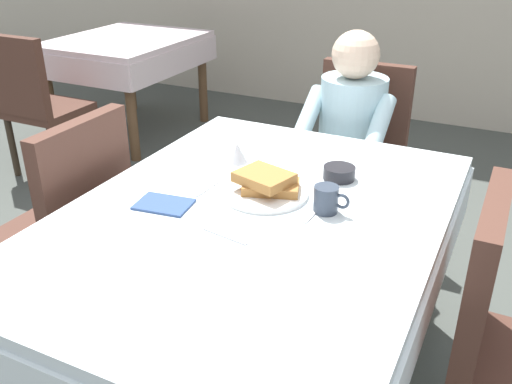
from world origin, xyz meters
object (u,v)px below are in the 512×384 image
at_px(cup_coffee, 327,199).
at_px(knife_right_of_plate, 318,209).
at_px(plate_breakfast, 265,193).
at_px(spoon_near_edge, 225,236).
at_px(dining_table_main, 253,237).
at_px(syrup_pitcher, 237,153).
at_px(background_table_far, 127,53).
at_px(diner_person, 349,131).
at_px(breakfast_stack, 267,181).
at_px(chair_diner, 356,148).
at_px(chair_right_side, 509,340).
at_px(fork_left_of_plate, 211,185).
at_px(background_chair_empty, 34,98).
at_px(bowl_butter, 339,173).
at_px(chair_left_side, 71,218).

xyz_separation_m(cup_coffee, knife_right_of_plate, (-0.03, 0.00, -0.04)).
relative_size(plate_breakfast, spoon_near_edge, 1.87).
xyz_separation_m(dining_table_main, cup_coffee, (0.20, 0.10, 0.13)).
xyz_separation_m(syrup_pitcher, spoon_near_edge, (0.22, -0.49, -0.04)).
bearing_deg(background_table_far, spoon_near_edge, -46.82).
height_order(diner_person, plate_breakfast, diner_person).
bearing_deg(cup_coffee, background_table_far, 139.57).
bearing_deg(background_table_far, breakfast_stack, -42.87).
distance_m(chair_diner, breakfast_stack, 1.08).
xyz_separation_m(chair_right_side, breakfast_stack, (-0.78, 0.12, 0.26)).
bearing_deg(chair_right_side, chair_diner, -146.19).
xyz_separation_m(dining_table_main, fork_left_of_plate, (-0.21, 0.10, 0.09)).
distance_m(chair_right_side, cup_coffee, 0.63).
bearing_deg(plate_breakfast, cup_coffee, -5.88).
height_order(fork_left_of_plate, knife_right_of_plate, same).
distance_m(fork_left_of_plate, background_table_far, 2.70).
distance_m(chair_diner, cup_coffee, 1.12).
relative_size(fork_left_of_plate, background_chair_empty, 0.19).
xyz_separation_m(chair_right_side, bowl_butter, (-0.61, 0.35, 0.23)).
bearing_deg(cup_coffee, bowl_butter, 99.65).
relative_size(chair_left_side, fork_left_of_plate, 5.17).
xyz_separation_m(chair_diner, diner_person, (-0.00, -0.16, 0.14)).
height_order(knife_right_of_plate, spoon_near_edge, same).
relative_size(diner_person, fork_left_of_plate, 6.22).
bearing_deg(bowl_butter, background_table_far, 142.87).
distance_m(breakfast_stack, background_chair_empty, 2.29).
height_order(plate_breakfast, background_table_far, plate_breakfast).
relative_size(diner_person, background_chair_empty, 1.20).
bearing_deg(syrup_pitcher, plate_breakfast, -43.93).
relative_size(chair_left_side, spoon_near_edge, 6.20).
xyz_separation_m(breakfast_stack, cup_coffee, (0.21, -0.02, -0.01)).
relative_size(fork_left_of_plate, spoon_near_edge, 1.20).
distance_m(chair_right_side, spoon_near_edge, 0.82).
relative_size(diner_person, knife_right_of_plate, 5.60).
relative_size(chair_right_side, knife_right_of_plate, 4.65).
xyz_separation_m(bowl_butter, spoon_near_edge, (-0.16, -0.52, -0.02)).
distance_m(cup_coffee, background_table_far, 3.00).
distance_m(chair_left_side, background_table_far, 2.43).
bearing_deg(syrup_pitcher, chair_diner, 75.95).
distance_m(diner_person, background_table_far, 2.31).
relative_size(fork_left_of_plate, background_table_far, 0.16).
bearing_deg(bowl_butter, plate_breakfast, -127.93).
bearing_deg(dining_table_main, knife_right_of_plate, 30.54).
bearing_deg(background_table_far, diner_person, -26.43).
bearing_deg(background_chair_empty, fork_left_of_plate, -27.87).
height_order(syrup_pitcher, background_chair_empty, background_chair_empty).
relative_size(chair_left_side, background_table_far, 0.83).
xyz_separation_m(cup_coffee, bowl_butter, (-0.04, 0.25, -0.02)).
relative_size(dining_table_main, plate_breakfast, 5.44).
distance_m(chair_right_side, bowl_butter, 0.74).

